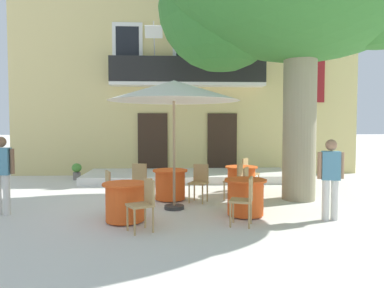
% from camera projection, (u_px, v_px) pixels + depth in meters
% --- Properties ---
extents(ground_plane, '(120.00, 120.00, 0.00)m').
position_uv_depth(ground_plane, '(155.00, 203.00, 8.73)').
color(ground_plane, silver).
extents(building_facade, '(13.00, 5.09, 7.50)m').
position_uv_depth(building_facade, '(186.00, 81.00, 15.55)').
color(building_facade, '#DBC67F').
rests_on(building_facade, ground).
extents(entrance_step_platform, '(6.99, 2.45, 0.25)m').
position_uv_depth(entrance_step_platform, '(189.00, 176.00, 12.54)').
color(entrance_step_platform, silver).
rests_on(entrance_step_platform, ground).
extents(cafe_table_near_tree, '(0.86, 0.86, 0.76)m').
position_uv_depth(cafe_table_near_tree, '(245.00, 197.00, 7.52)').
color(cafe_table_near_tree, '#EA561E').
rests_on(cafe_table_near_tree, ground).
extents(cafe_chair_near_tree_0, '(0.53, 0.53, 0.91)m').
position_uv_depth(cafe_chair_near_tree_0, '(250.00, 185.00, 8.23)').
color(cafe_chair_near_tree_0, tan).
rests_on(cafe_chair_near_tree_0, ground).
extents(cafe_chair_near_tree_1, '(0.50, 0.50, 0.91)m').
position_uv_depth(cafe_chair_near_tree_1, '(245.00, 198.00, 6.77)').
color(cafe_chair_near_tree_1, tan).
rests_on(cafe_chair_near_tree_1, ground).
extents(cafe_table_middle, '(0.86, 0.86, 0.76)m').
position_uv_depth(cafe_table_middle, '(241.00, 180.00, 9.83)').
color(cafe_table_middle, '#EA561E').
rests_on(cafe_table_middle, ground).
extents(cafe_chair_middle_0, '(0.54, 0.54, 0.91)m').
position_uv_depth(cafe_chair_middle_0, '(236.00, 179.00, 9.10)').
color(cafe_chair_middle_0, tan).
rests_on(cafe_chair_middle_0, ground).
extents(cafe_chair_middle_1, '(0.55, 0.55, 0.91)m').
position_uv_depth(cafe_chair_middle_1, '(249.00, 172.00, 10.51)').
color(cafe_chair_middle_1, tan).
rests_on(cafe_chair_middle_1, ground).
extents(cafe_table_front, '(0.86, 0.86, 0.76)m').
position_uv_depth(cafe_table_front, '(125.00, 202.00, 7.05)').
color(cafe_table_front, '#EA561E').
rests_on(cafe_table_front, ground).
extents(cafe_chair_front_0, '(0.54, 0.54, 0.91)m').
position_uv_depth(cafe_chair_front_0, '(144.00, 201.00, 6.44)').
color(cafe_chair_front_0, tan).
rests_on(cafe_chair_front_0, ground).
extents(cafe_chair_front_1, '(0.52, 0.52, 0.91)m').
position_uv_depth(cafe_chair_front_1, '(113.00, 189.00, 7.70)').
color(cafe_chair_front_1, tan).
rests_on(cafe_chair_front_1, ground).
extents(cafe_table_far_side, '(0.86, 0.86, 0.76)m').
position_uv_depth(cafe_table_far_side, '(170.00, 184.00, 9.10)').
color(cafe_table_far_side, '#EA561E').
rests_on(cafe_table_far_side, ground).
extents(cafe_chair_far_side_0, '(0.51, 0.51, 0.91)m').
position_uv_depth(cafe_chair_far_side_0, '(141.00, 178.00, 9.22)').
color(cafe_chair_far_side_0, tan).
rests_on(cafe_chair_far_side_0, ground).
extents(cafe_chair_far_side_1, '(0.53, 0.53, 0.91)m').
position_uv_depth(cafe_chair_far_side_1, '(199.00, 180.00, 8.89)').
color(cafe_chair_far_side_1, tan).
rests_on(cafe_chair_far_side_1, ground).
extents(cafe_umbrella, '(2.90, 2.90, 2.85)m').
position_uv_depth(cafe_umbrella, '(174.00, 91.00, 8.01)').
color(cafe_umbrella, '#997A56').
rests_on(cafe_umbrella, ground).
extents(ground_planter_left, '(0.33, 0.33, 0.56)m').
position_uv_depth(ground_planter_left, '(77.00, 170.00, 12.50)').
color(ground_planter_left, slate).
rests_on(ground_planter_left, ground).
extents(pedestrian_near_entrance, '(0.53, 0.30, 1.59)m').
position_uv_depth(pedestrian_near_entrance, '(331.00, 175.00, 7.15)').
color(pedestrian_near_entrance, silver).
rests_on(pedestrian_near_entrance, ground).
extents(pedestrian_mid_plaza, '(0.53, 0.23, 1.63)m').
position_uv_depth(pedestrian_mid_plaza, '(2.00, 171.00, 7.56)').
color(pedestrian_mid_plaza, silver).
rests_on(pedestrian_mid_plaza, ground).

